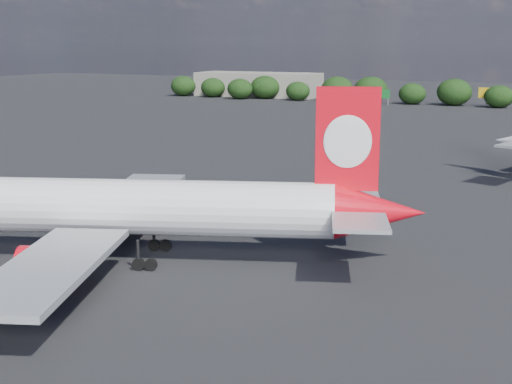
% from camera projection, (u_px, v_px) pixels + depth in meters
% --- Properties ---
extents(ground, '(500.00, 500.00, 0.00)m').
position_uv_depth(ground, '(293.00, 174.00, 102.11)').
color(ground, black).
rests_on(ground, ground).
extents(qantas_airliner, '(44.91, 43.14, 15.05)m').
position_uv_depth(qantas_airliner, '(142.00, 209.00, 60.95)').
color(qantas_airliner, white).
rests_on(qantas_airliner, ground).
extents(terminal_building, '(42.00, 16.00, 8.00)m').
position_uv_depth(terminal_building, '(258.00, 84.00, 245.13)').
color(terminal_building, gray).
rests_on(terminal_building, ground).
extents(highway_sign, '(6.00, 0.30, 4.50)m').
position_uv_depth(highway_sign, '(380.00, 94.00, 212.03)').
color(highway_sign, '#146626').
rests_on(highway_sign, ground).
extents(billboard_yellow, '(5.00, 0.30, 5.50)m').
position_uv_depth(billboard_yellow, '(487.00, 93.00, 205.07)').
color(billboard_yellow, gold).
rests_on(billboard_yellow, ground).
extents(horizon_treeline, '(199.76, 14.86, 8.47)m').
position_uv_depth(horizon_treeline, '(450.00, 94.00, 207.98)').
color(horizon_treeline, black).
rests_on(horizon_treeline, ground).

